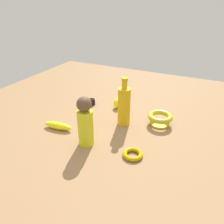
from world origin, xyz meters
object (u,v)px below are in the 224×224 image
(banana, at_px, (58,126))
(person_figure_adult, at_px, (85,122))
(bowl, at_px, (160,118))
(bottle_tall, at_px, (124,106))
(nail_polish_jar, at_px, (92,102))
(cat_figurine, at_px, (119,100))
(bangle, at_px, (133,154))

(banana, bearing_deg, person_figure_adult, -19.06)
(bowl, bearing_deg, bottle_tall, -66.17)
(nail_polish_jar, relative_size, cat_figurine, 0.35)
(cat_figurine, bearing_deg, person_figure_adult, 2.90)
(person_figure_adult, bearing_deg, bangle, 91.83)
(bangle, bearing_deg, bottle_tall, -148.59)
(banana, height_order, person_figure_adult, person_figure_adult)
(nail_polish_jar, distance_m, cat_figurine, 0.18)
(cat_figurine, bearing_deg, bangle, 30.83)
(banana, xyz_separation_m, bowl, (-0.29, 0.48, 0.02))
(bangle, height_order, banana, banana)
(bowl, xyz_separation_m, bottle_tall, (0.08, -0.18, 0.07))
(person_figure_adult, distance_m, bowl, 0.44)
(bottle_tall, bearing_deg, cat_figurine, -149.90)
(person_figure_adult, distance_m, bottle_tall, 0.27)
(banana, bearing_deg, cat_figurine, 58.57)
(banana, distance_m, bowl, 0.56)
(bowl, bearing_deg, cat_figurine, -110.52)
(bangle, relative_size, nail_polish_jar, 2.14)
(person_figure_adult, xyz_separation_m, cat_figurine, (-0.44, -0.02, -0.08))
(banana, distance_m, nail_polish_jar, 0.34)
(bowl, relative_size, bottle_tall, 0.50)
(bangle, relative_size, bottle_tall, 0.34)
(banana, relative_size, nail_polish_jar, 3.76)
(bangle, distance_m, bottle_tall, 0.30)
(person_figure_adult, xyz_separation_m, bowl, (-0.33, 0.27, -0.08))
(person_figure_adult, xyz_separation_m, nail_polish_jar, (-0.39, -0.20, -0.10))
(bangle, xyz_separation_m, nail_polish_jar, (-0.38, -0.43, 0.01))
(bangle, distance_m, banana, 0.45)
(bangle, xyz_separation_m, bottle_tall, (-0.24, -0.15, 0.10))
(banana, height_order, bottle_tall, bottle_tall)
(banana, bearing_deg, bowl, 24.30)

